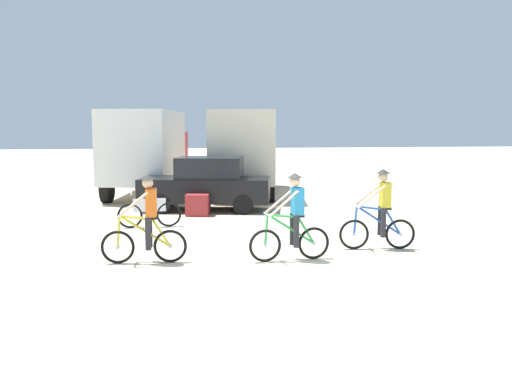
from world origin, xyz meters
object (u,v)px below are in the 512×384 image
(box_truck_cream_rv, at_px, (245,148))
(bicycle_spare, at_px, (149,213))
(sedan_parked, at_px, (207,184))
(supply_crate, at_px, (198,204))
(box_truck_white_box, at_px, (148,149))
(cyclist_near_camera, at_px, (380,212))
(cyclist_orange_shirt, at_px, (146,222))
(cyclist_cowboy_hat, at_px, (293,220))

(box_truck_cream_rv, bearing_deg, bicycle_spare, -116.79)
(sedan_parked, distance_m, supply_crate, 1.09)
(box_truck_white_box, height_order, cyclist_near_camera, box_truck_white_box)
(box_truck_cream_rv, bearing_deg, cyclist_orange_shirt, -107.17)
(cyclist_orange_shirt, distance_m, cyclist_cowboy_hat, 2.97)
(sedan_parked, bearing_deg, cyclist_near_camera, -61.45)
(box_truck_cream_rv, distance_m, cyclist_orange_shirt, 11.66)
(cyclist_orange_shirt, relative_size, cyclist_near_camera, 1.00)
(box_truck_white_box, distance_m, cyclist_cowboy_hat, 12.15)
(box_truck_cream_rv, xyz_separation_m, sedan_parked, (-1.79, -4.12, -0.99))
(box_truck_cream_rv, bearing_deg, supply_crate, -112.95)
(cyclist_cowboy_hat, relative_size, supply_crate, 2.04)
(sedan_parked, xyz_separation_m, bicycle_spare, (-1.75, -2.90, -0.48))
(sedan_parked, distance_m, cyclist_near_camera, 7.33)
(box_truck_white_box, height_order, bicycle_spare, box_truck_white_box)
(box_truck_white_box, distance_m, cyclist_near_camera, 12.26)
(sedan_parked, bearing_deg, cyclist_orange_shirt, -103.21)
(box_truck_cream_rv, bearing_deg, sedan_parked, -113.50)
(sedan_parked, bearing_deg, box_truck_white_box, 115.14)
(box_truck_white_box, bearing_deg, sedan_parked, -64.86)
(bicycle_spare, bearing_deg, supply_crate, 54.75)
(cyclist_orange_shirt, bearing_deg, supply_crate, 77.87)
(supply_crate, bearing_deg, cyclist_near_camera, -55.39)
(cyclist_orange_shirt, height_order, cyclist_cowboy_hat, same)
(box_truck_white_box, xyz_separation_m, box_truck_cream_rv, (3.87, -0.31, 0.00))
(cyclist_orange_shirt, bearing_deg, cyclist_cowboy_hat, -4.10)
(cyclist_near_camera, bearing_deg, cyclist_cowboy_hat, -160.76)
(box_truck_cream_rv, bearing_deg, box_truck_white_box, 175.38)
(box_truck_white_box, xyz_separation_m, supply_crate, (1.75, -5.31, -1.54))
(cyclist_cowboy_hat, bearing_deg, cyclist_orange_shirt, 175.90)
(sedan_parked, xyz_separation_m, cyclist_cowboy_hat, (1.32, -7.20, -0.04))
(sedan_parked, bearing_deg, supply_crate, -110.35)
(cyclist_cowboy_hat, height_order, cyclist_near_camera, same)
(box_truck_white_box, relative_size, bicycle_spare, 4.07)
(cyclist_cowboy_hat, xyz_separation_m, supply_crate, (-1.65, 6.31, -0.51))
(cyclist_cowboy_hat, xyz_separation_m, cyclist_near_camera, (2.18, 0.76, 0.00))
(box_truck_cream_rv, xyz_separation_m, bicycle_spare, (-3.54, -7.02, -1.48))
(box_truck_cream_rv, relative_size, sedan_parked, 1.57)
(cyclist_near_camera, distance_m, supply_crate, 6.76)
(box_truck_white_box, xyz_separation_m, bicycle_spare, (0.32, -7.33, -1.48))
(cyclist_near_camera, bearing_deg, cyclist_orange_shirt, -173.92)
(box_truck_cream_rv, xyz_separation_m, supply_crate, (-2.12, -5.00, -1.54))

